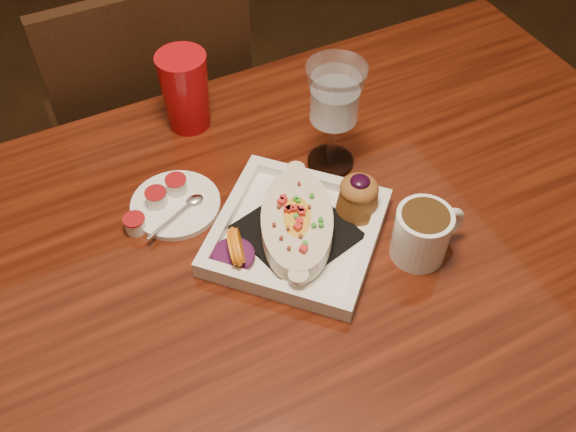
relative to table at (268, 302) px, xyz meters
name	(u,v)px	position (x,y,z in m)	size (l,w,h in m)	color
table	(268,302)	(0.00, 0.00, 0.00)	(1.50, 0.90, 0.75)	maroon
chair_far	(154,132)	(0.00, 0.63, -0.15)	(0.42, 0.42, 0.93)	black
plate	(303,224)	(0.08, 0.03, 0.12)	(0.34, 0.34, 0.08)	white
coffee_mug	(423,232)	(0.22, -0.08, 0.14)	(0.12, 0.08, 0.09)	white
goblet	(335,100)	(0.19, 0.15, 0.23)	(0.09, 0.09, 0.20)	silver
saucer	(173,203)	(-0.08, 0.17, 0.11)	(0.14, 0.14, 0.10)	white
creamer_loose	(135,224)	(-0.15, 0.15, 0.11)	(0.03, 0.03, 0.03)	white
red_tumbler	(185,91)	(0.01, 0.35, 0.17)	(0.09, 0.09, 0.14)	#B80D13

